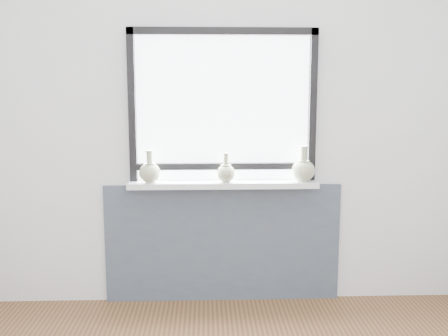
{
  "coord_description": "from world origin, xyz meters",
  "views": [
    {
      "loc": [
        -0.12,
        -1.71,
        1.53
      ],
      "look_at": [
        0.0,
        1.55,
        1.02
      ],
      "focal_mm": 40.0,
      "sensor_mm": 36.0,
      "label": 1
    }
  ],
  "objects_px": {
    "vase_b": "(226,172)",
    "windowsill": "(223,184)",
    "vase_a": "(150,172)",
    "vase_c": "(303,169)"
  },
  "relations": [
    {
      "from": "windowsill",
      "to": "vase_c",
      "type": "bearing_deg",
      "value": -0.97
    },
    {
      "from": "vase_a",
      "to": "windowsill",
      "type": "bearing_deg",
      "value": 2.87
    },
    {
      "from": "vase_b",
      "to": "windowsill",
      "type": "bearing_deg",
      "value": 125.81
    },
    {
      "from": "vase_a",
      "to": "vase_b",
      "type": "xyz_separation_m",
      "value": [
        0.52,
        -0.0,
        -0.01
      ]
    },
    {
      "from": "windowsill",
      "to": "vase_a",
      "type": "height_order",
      "value": "vase_a"
    },
    {
      "from": "vase_b",
      "to": "vase_a",
      "type": "bearing_deg",
      "value": 179.99
    },
    {
      "from": "vase_b",
      "to": "vase_c",
      "type": "relative_size",
      "value": 0.82
    },
    {
      "from": "vase_c",
      "to": "vase_b",
      "type": "bearing_deg",
      "value": -178.31
    },
    {
      "from": "vase_c",
      "to": "vase_a",
      "type": "bearing_deg",
      "value": -179.15
    },
    {
      "from": "vase_a",
      "to": "vase_b",
      "type": "height_order",
      "value": "vase_a"
    }
  ]
}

